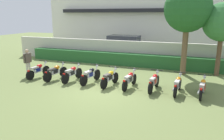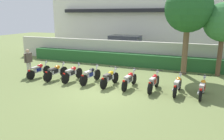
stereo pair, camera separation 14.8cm
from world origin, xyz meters
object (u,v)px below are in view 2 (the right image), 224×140
object	(u,v)px
motorcycle_in_row_6	(154,82)
motorcycle_in_row_7	(178,85)
tree_far_side	(224,23)
motorcycle_in_row_1	(56,72)
parked_car	(127,46)
motorcycle_in_row_0	(39,70)
tree_near_inspector	(188,9)
inspector_person	(28,60)
motorcycle_in_row_5	(129,80)
motorcycle_in_row_4	(110,78)
motorcycle_in_row_8	(202,88)
motorcycle_in_row_3	(91,75)
motorcycle_in_row_2	(72,73)

from	to	relation	value
motorcycle_in_row_6	motorcycle_in_row_7	bearing A→B (deg)	-85.99
tree_far_side	motorcycle_in_row_1	distance (m)	10.23
parked_car	motorcycle_in_row_0	size ratio (longest dim) A/B	2.40
tree_near_inspector	motorcycle_in_row_6	size ratio (longest dim) A/B	2.94
inspector_person	motorcycle_in_row_5	bearing A→B (deg)	-1.01
motorcycle_in_row_1	motorcycle_in_row_4	bearing A→B (deg)	-83.07
motorcycle_in_row_7	motorcycle_in_row_6	bearing A→B (deg)	94.01
motorcycle_in_row_8	motorcycle_in_row_4	bearing A→B (deg)	97.15
motorcycle_in_row_0	inspector_person	distance (m)	1.03
motorcycle_in_row_3	motorcycle_in_row_8	distance (m)	5.74
motorcycle_in_row_8	motorcycle_in_row_6	bearing A→B (deg)	95.20
tree_near_inspector	motorcycle_in_row_7	xyz separation A→B (m)	(-0.03, -3.85, -3.55)
motorcycle_in_row_0	motorcycle_in_row_7	world-z (taller)	motorcycle_in_row_7
motorcycle_in_row_4	motorcycle_in_row_0	bearing A→B (deg)	97.99
motorcycle_in_row_5	inspector_person	distance (m)	6.60
motorcycle_in_row_0	motorcycle_in_row_5	bearing A→B (deg)	-84.97
motorcycle_in_row_5	motorcycle_in_row_8	xyz separation A→B (m)	(3.49, -0.04, -0.00)
tree_near_inspector	motorcycle_in_row_5	size ratio (longest dim) A/B	2.89
motorcycle_in_row_3	motorcycle_in_row_2	bearing A→B (deg)	99.19
motorcycle_in_row_6	tree_near_inspector	bearing A→B (deg)	-12.15
motorcycle_in_row_2	motorcycle_in_row_6	bearing A→B (deg)	-85.42
motorcycle_in_row_4	motorcycle_in_row_3	bearing A→B (deg)	91.57
tree_near_inspector	motorcycle_in_row_1	xyz separation A→B (m)	(-6.89, -3.89, -3.54)
motorcycle_in_row_7	inspector_person	distance (m)	8.98
motorcycle_in_row_4	parked_car	bearing A→B (deg)	20.43
motorcycle_in_row_3	inspector_person	bearing A→B (deg)	96.55
tree_far_side	motorcycle_in_row_7	bearing A→B (deg)	-115.79
motorcycle_in_row_0	motorcycle_in_row_5	world-z (taller)	motorcycle_in_row_0
motorcycle_in_row_0	inspector_person	xyz separation A→B (m)	(-0.87, 0.16, 0.53)
parked_car	motorcycle_in_row_4	size ratio (longest dim) A/B	2.54
motorcycle_in_row_0	motorcycle_in_row_1	distance (m)	1.24
motorcycle_in_row_4	motorcycle_in_row_5	bearing A→B (deg)	-76.14
motorcycle_in_row_7	motorcycle_in_row_8	size ratio (longest dim) A/B	1.05
tree_near_inspector	tree_far_side	size ratio (longest dim) A/B	1.23
parked_car	motorcycle_in_row_8	size ratio (longest dim) A/B	2.59
motorcycle_in_row_1	motorcycle_in_row_5	bearing A→B (deg)	-81.63
motorcycle_in_row_1	motorcycle_in_row_4	size ratio (longest dim) A/B	1.08
tree_far_side	motorcycle_in_row_2	xyz separation A→B (m)	(-7.82, -4.18, -2.78)
motorcycle_in_row_2	motorcycle_in_row_3	world-z (taller)	motorcycle_in_row_3
motorcycle_in_row_3	motorcycle_in_row_7	distance (m)	4.65
tree_far_side	inspector_person	world-z (taller)	tree_far_side
motorcycle_in_row_2	motorcycle_in_row_8	distance (m)	6.89
motorcycle_in_row_0	inspector_person	world-z (taller)	inspector_person
motorcycle_in_row_0	motorcycle_in_row_3	xyz separation A→B (m)	(3.45, 0.10, 0.01)
tree_near_inspector	motorcycle_in_row_8	distance (m)	5.37
tree_near_inspector	motorcycle_in_row_6	world-z (taller)	tree_near_inspector
motorcycle_in_row_1	motorcycle_in_row_7	size ratio (longest dim) A/B	1.05
motorcycle_in_row_5	motorcycle_in_row_0	bearing A→B (deg)	95.45
parked_car	motorcycle_in_row_4	bearing A→B (deg)	-76.28
motorcycle_in_row_2	motorcycle_in_row_6	world-z (taller)	motorcycle_in_row_6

